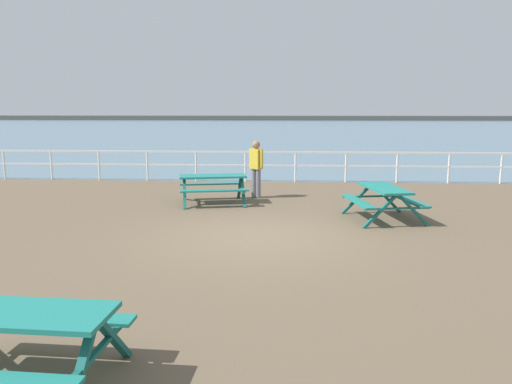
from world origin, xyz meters
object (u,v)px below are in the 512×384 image
(picnic_table_mid_centre, at_px, (14,331))
(picnic_table_near_right, at_px, (213,182))
(visitor, at_px, (256,165))
(picnic_table_near_left, at_px, (384,195))

(picnic_table_mid_centre, bearing_deg, picnic_table_near_right, 89.77)
(picnic_table_near_right, height_order, visitor, visitor)
(picnic_table_near_left, relative_size, visitor, 1.23)
(picnic_table_near_left, height_order, picnic_table_near_right, same)
(picnic_table_near_left, relative_size, picnic_table_near_right, 0.99)
(picnic_table_near_left, bearing_deg, picnic_table_near_right, 56.29)
(picnic_table_near_left, distance_m, visitor, 4.20)
(visitor, bearing_deg, picnic_table_near_left, 89.71)
(picnic_table_near_right, height_order, picnic_table_mid_centre, same)
(picnic_table_near_right, bearing_deg, picnic_table_mid_centre, -104.69)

